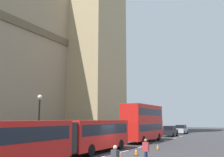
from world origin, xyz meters
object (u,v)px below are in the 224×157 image
(traffic_cone_east, at_px, (158,147))
(street_lamp, at_px, (39,119))
(double_decker_bus, at_px, (143,121))
(traffic_cone_middle, at_px, (136,152))
(sedan_lead, at_px, (170,131))
(pedestrian_by_kerb, at_px, (146,151))
(articulated_bus, at_px, (63,136))
(traffic_cone_west, at_px, (120,155))
(sedan_trailing, at_px, (181,129))

(traffic_cone_east, bearing_deg, street_lamp, 129.41)
(double_decker_bus, bearing_deg, traffic_cone_middle, -161.40)
(street_lamp, bearing_deg, traffic_cone_east, -50.59)
(sedan_lead, xyz_separation_m, pedestrian_by_kerb, (-28.51, -6.24, -0.00))
(sedan_lead, relative_size, traffic_cone_middle, 7.59)
(articulated_bus, relative_size, pedestrian_by_kerb, 10.77)
(articulated_bus, relative_size, sedan_lead, 4.14)
(double_decker_bus, relative_size, traffic_cone_west, 16.30)
(articulated_bus, xyz_separation_m, sedan_lead, (29.54, -0.09, -0.83))
(articulated_bus, xyz_separation_m, sedan_trailing, (37.99, -0.13, -0.83))
(double_decker_bus, distance_m, street_lamp, 15.39)
(sedan_lead, bearing_deg, street_lamp, 170.53)
(traffic_cone_west, distance_m, street_lamp, 8.59)
(articulated_bus, distance_m, sedan_trailing, 38.00)
(sedan_trailing, relative_size, traffic_cone_west, 7.59)
(sedan_lead, distance_m, sedan_trailing, 8.45)
(sedan_trailing, distance_m, traffic_cone_middle, 33.33)
(double_decker_bus, distance_m, sedan_trailing, 21.39)
(traffic_cone_west, bearing_deg, traffic_cone_east, -6.79)
(articulated_bus, bearing_deg, traffic_cone_middle, -39.02)
(double_decker_bus, height_order, traffic_cone_west, double_decker_bus)
(double_decker_bus, distance_m, pedestrian_by_kerb, 16.98)
(street_lamp, bearing_deg, sedan_lead, -9.47)
(articulated_bus, distance_m, traffic_cone_west, 4.64)
(traffic_cone_middle, xyz_separation_m, traffic_cone_east, (4.40, -0.44, 0.00))
(sedan_trailing, bearing_deg, traffic_cone_east, -171.53)
(articulated_bus, xyz_separation_m, traffic_cone_east, (9.29, -4.41, -1.46))
(street_lamp, bearing_deg, sedan_trailing, -7.34)
(pedestrian_by_kerb, bearing_deg, traffic_cone_east, 13.07)
(traffic_cone_west, bearing_deg, sedan_trailing, 5.59)
(traffic_cone_middle, bearing_deg, street_lamp, 109.04)
(street_lamp, bearing_deg, traffic_cone_west, -85.97)
(pedestrian_by_kerb, bearing_deg, traffic_cone_west, 60.93)
(articulated_bus, height_order, pedestrian_by_kerb, articulated_bus)
(sedan_lead, height_order, street_lamp, street_lamp)
(double_decker_bus, xyz_separation_m, traffic_cone_middle, (-11.79, -3.97, -2.43))
(articulated_bus, xyz_separation_m, pedestrian_by_kerb, (1.03, -6.33, -0.83))
(sedan_lead, relative_size, traffic_cone_west, 7.59)
(traffic_cone_west, distance_m, traffic_cone_east, 6.80)
(traffic_cone_middle, height_order, pedestrian_by_kerb, pedestrian_by_kerb)
(articulated_bus, height_order, traffic_cone_west, articulated_bus)
(sedan_lead, distance_m, street_lamp, 28.03)
(double_decker_bus, relative_size, traffic_cone_middle, 16.30)
(sedan_trailing, height_order, traffic_cone_east, sedan_trailing)
(articulated_bus, bearing_deg, double_decker_bus, 0.01)
(sedan_lead, height_order, traffic_cone_east, sedan_lead)
(articulated_bus, bearing_deg, traffic_cone_east, -25.37)
(sedan_lead, distance_m, pedestrian_by_kerb, 29.19)
(pedestrian_by_kerb, bearing_deg, double_decker_bus, 22.01)
(traffic_cone_middle, bearing_deg, sedan_trailing, 6.60)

